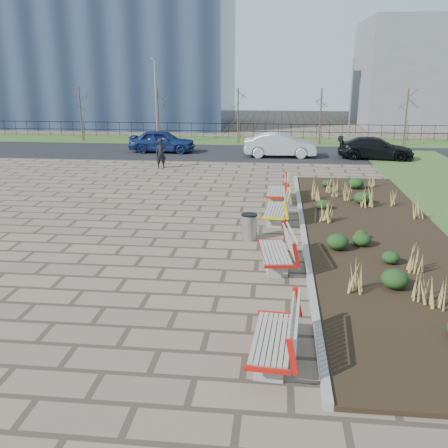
# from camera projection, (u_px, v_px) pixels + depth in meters

# --- Properties ---
(ground) EXTENTS (120.00, 120.00, 0.00)m
(ground) POSITION_uv_depth(u_px,v_px,m) (149.00, 293.00, 12.10)
(ground) COLOR #6D5F4B
(ground) RESTS_ON ground
(planting_bed) EXTENTS (4.50, 18.00, 0.10)m
(planting_bed) POSITION_uv_depth(u_px,v_px,m) (376.00, 236.00, 16.20)
(planting_bed) COLOR black
(planting_bed) RESTS_ON ground
(planting_curb) EXTENTS (0.16, 18.00, 0.15)m
(planting_curb) POSITION_uv_depth(u_px,v_px,m) (303.00, 233.00, 16.43)
(planting_curb) COLOR gray
(planting_curb) RESTS_ON ground
(grass_verge_far) EXTENTS (80.00, 5.00, 0.04)m
(grass_verge_far) POSITION_uv_depth(u_px,v_px,m) (239.00, 141.00, 38.71)
(grass_verge_far) COLOR #33511E
(grass_verge_far) RESTS_ON ground
(road) EXTENTS (80.00, 7.00, 0.02)m
(road) POSITION_uv_depth(u_px,v_px,m) (232.00, 153.00, 33.01)
(road) COLOR black
(road) RESTS_ON ground
(bench_a) EXTENTS (1.05, 2.16, 1.00)m
(bench_a) POSITION_uv_depth(u_px,v_px,m) (272.00, 335.00, 9.19)
(bench_a) COLOR red
(bench_a) RESTS_ON ground
(bench_b) EXTENTS (1.16, 2.20, 1.00)m
(bench_b) POSITION_uv_depth(u_px,v_px,m) (275.00, 250.00, 13.59)
(bench_b) COLOR #B6100C
(bench_b) RESTS_ON ground
(bench_c) EXTENTS (1.07, 2.17, 1.00)m
(bench_c) POSITION_uv_depth(u_px,v_px,m) (276.00, 208.00, 17.73)
(bench_c) COLOR yellow
(bench_c) RESTS_ON ground
(bench_d) EXTENTS (0.94, 2.12, 1.00)m
(bench_d) POSITION_uv_depth(u_px,v_px,m) (277.00, 190.00, 20.50)
(bench_d) COLOR red
(bench_d) RESTS_ON ground
(litter_bin) EXTENTS (0.50, 0.50, 0.82)m
(litter_bin) POSITION_uv_depth(u_px,v_px,m) (249.00, 227.00, 15.91)
(litter_bin) COLOR #B2B2B7
(litter_bin) RESTS_ON ground
(pedestrian) EXTENTS (0.68, 0.56, 1.61)m
(pedestrian) POSITION_uv_depth(u_px,v_px,m) (161.00, 154.00, 27.57)
(pedestrian) COLOR black
(pedestrian) RESTS_ON ground
(car_blue) EXTENTS (4.34, 1.79, 1.47)m
(car_blue) POSITION_uv_depth(u_px,v_px,m) (162.00, 141.00, 33.00)
(car_blue) COLOR navy
(car_blue) RESTS_ON road
(car_silver) EXTENTS (4.53, 1.74, 1.47)m
(car_silver) POSITION_uv_depth(u_px,v_px,m) (280.00, 145.00, 31.15)
(car_silver) COLOR #AAAEB2
(car_silver) RESTS_ON road
(car_black) EXTENTS (4.73, 2.42, 1.31)m
(car_black) POSITION_uv_depth(u_px,v_px,m) (375.00, 148.00, 30.44)
(car_black) COLOR black
(car_black) RESTS_ON road
(tree_a) EXTENTS (1.40, 1.40, 4.00)m
(tree_a) POSITION_uv_depth(u_px,v_px,m) (81.00, 114.00, 37.92)
(tree_a) COLOR #4C3D2D
(tree_a) RESTS_ON grass_verge_far
(tree_b) EXTENTS (1.40, 1.40, 4.00)m
(tree_b) POSITION_uv_depth(u_px,v_px,m) (158.00, 115.00, 37.31)
(tree_b) COLOR #4C3D2D
(tree_b) RESTS_ON grass_verge_far
(tree_c) EXTENTS (1.40, 1.40, 4.00)m
(tree_c) POSITION_uv_depth(u_px,v_px,m) (238.00, 116.00, 36.70)
(tree_c) COLOR #4C3D2D
(tree_c) RESTS_ON grass_verge_far
(tree_d) EXTENTS (1.40, 1.40, 4.00)m
(tree_d) POSITION_uv_depth(u_px,v_px,m) (320.00, 117.00, 36.08)
(tree_d) COLOR #4C3D2D
(tree_d) RESTS_ON grass_verge_far
(tree_e) EXTENTS (1.40, 1.40, 4.00)m
(tree_e) POSITION_uv_depth(u_px,v_px,m) (406.00, 117.00, 35.47)
(tree_e) COLOR #4C3D2D
(tree_e) RESTS_ON grass_verge_far
(lamp_west) EXTENTS (0.24, 0.60, 6.00)m
(lamp_west) POSITION_uv_depth(u_px,v_px,m) (156.00, 102.00, 36.54)
(lamp_west) COLOR gray
(lamp_west) RESTS_ON grass_verge_far
(lamp_east) EXTENTS (0.24, 0.60, 6.00)m
(lamp_east) POSITION_uv_depth(u_px,v_px,m) (351.00, 103.00, 35.11)
(lamp_east) COLOR gray
(lamp_east) RESTS_ON grass_verge_far
(railing_fence) EXTENTS (44.00, 0.10, 1.20)m
(railing_fence) POSITION_uv_depth(u_px,v_px,m) (241.00, 130.00, 39.96)
(railing_fence) COLOR black
(railing_fence) RESTS_ON grass_verge_far
(building_glass) EXTENTS (40.00, 14.00, 15.00)m
(building_glass) POSITION_uv_depth(u_px,v_px,m) (32.00, 47.00, 50.18)
(building_glass) COLOR #192338
(building_glass) RESTS_ON ground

